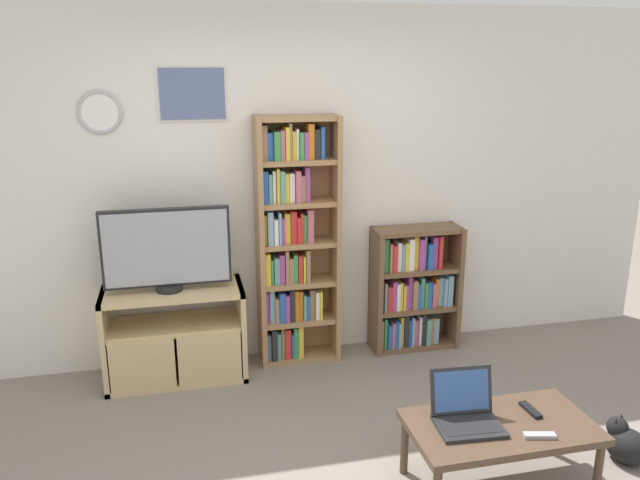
{
  "coord_description": "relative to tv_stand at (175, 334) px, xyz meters",
  "views": [
    {
      "loc": [
        -0.71,
        -2.6,
        2.2
      ],
      "look_at": [
        0.13,
        1.02,
        1.14
      ],
      "focal_mm": 35.0,
      "sensor_mm": 36.0,
      "label": 1
    }
  ],
  "objects": [
    {
      "name": "tv_stand",
      "position": [
        0.0,
        0.0,
        0.0
      ],
      "size": [
        0.98,
        0.44,
        0.68
      ],
      "color": "tan",
      "rests_on": "ground_plane"
    },
    {
      "name": "bookshelf_tall",
      "position": [
        0.88,
        0.13,
        0.58
      ],
      "size": [
        0.6,
        0.26,
        1.84
      ],
      "color": "#9E754C",
      "rests_on": "ground_plane"
    },
    {
      "name": "remote_near_laptop",
      "position": [
        1.87,
        -1.54,
        0.05
      ],
      "size": [
        0.05,
        0.16,
        0.02
      ],
      "rotation": [
        0.0,
        0.0,
        3.19
      ],
      "color": "black",
      "rests_on": "coffee_table"
    },
    {
      "name": "television",
      "position": [
        -0.02,
        -0.01,
        0.63
      ],
      "size": [
        0.86,
        0.18,
        0.58
      ],
      "color": "black",
      "rests_on": "tv_stand"
    },
    {
      "name": "remote_far_from_laptop",
      "position": [
        1.78,
        -1.76,
        0.05
      ],
      "size": [
        0.17,
        0.08,
        0.02
      ],
      "rotation": [
        0.0,
        0.0,
        4.48
      ],
      "color": "#99999E",
      "rests_on": "coffee_table"
    },
    {
      "name": "bookshelf_short",
      "position": [
        1.82,
        0.13,
        0.14
      ],
      "size": [
        0.69,
        0.27,
        0.98
      ],
      "color": "brown",
      "rests_on": "ground_plane"
    },
    {
      "name": "coffee_table",
      "position": [
        1.66,
        -1.61,
        0.0
      ],
      "size": [
        0.97,
        0.52,
        0.38
      ],
      "color": "#4C3828",
      "rests_on": "ground_plane"
    },
    {
      "name": "wall_back",
      "position": [
        0.79,
        0.29,
        0.97
      ],
      "size": [
        6.23,
        0.09,
        2.6
      ],
      "color": "silver",
      "rests_on": "ground_plane"
    },
    {
      "name": "laptop",
      "position": [
        1.48,
        -1.55,
        0.11
      ],
      "size": [
        0.36,
        0.32,
        0.27
      ],
      "rotation": [
        0.0,
        0.0,
        -0.07
      ],
      "color": "#232326",
      "rests_on": "coffee_table"
    },
    {
      "name": "cat",
      "position": [
        2.48,
        -1.57,
        -0.23
      ],
      "size": [
        0.39,
        0.42,
        0.26
      ],
      "rotation": [
        0.0,
        0.0,
        0.46
      ],
      "color": "black",
      "rests_on": "ground_plane"
    }
  ]
}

